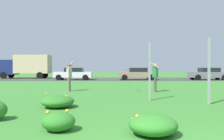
# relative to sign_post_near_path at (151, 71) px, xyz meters

# --- Properties ---
(ground_plane) EXTENTS (120.00, 120.00, 0.00)m
(ground_plane) POSITION_rel_sign_post_near_path_xyz_m (-0.51, 6.09, -1.28)
(ground_plane) COLOR #387A2D
(highway_strip) EXTENTS (120.00, 8.81, 0.01)m
(highway_strip) POSITION_rel_sign_post_near_path_xyz_m (-0.51, 18.97, -1.27)
(highway_strip) COLOR #38383A
(highway_strip) RESTS_ON ground
(highway_center_stripe) EXTENTS (120.00, 0.16, 0.00)m
(highway_center_stripe) POSITION_rel_sign_post_near_path_xyz_m (-0.51, 18.97, -1.27)
(highway_center_stripe) COLOR yellow
(highway_center_stripe) RESTS_ON ground
(daylily_clump_front_right) EXTENTS (1.04, 1.03, 0.43)m
(daylily_clump_front_right) POSITION_rel_sign_post_near_path_xyz_m (-0.78, -5.05, -1.06)
(daylily_clump_front_right) COLOR #2D7526
(daylily_clump_front_right) RESTS_ON ground
(daylily_clump_front_center) EXTENTS (1.16, 1.20, 0.49)m
(daylily_clump_front_center) POSITION_rel_sign_post_near_path_xyz_m (-3.58, -1.77, -1.06)
(daylily_clump_front_center) COLOR #2D7526
(daylily_clump_front_center) RESTS_ON ground
(daylily_clump_near_camera) EXTENTS (0.75, 0.73, 0.47)m
(daylily_clump_near_camera) POSITION_rel_sign_post_near_path_xyz_m (-2.84, -4.74, -1.07)
(daylily_clump_near_camera) COLOR #2D7526
(daylily_clump_near_camera) RESTS_ON ground
(sign_post_near_path) EXTENTS (0.07, 0.10, 2.55)m
(sign_post_near_path) POSITION_rel_sign_post_near_path_xyz_m (0.00, 0.00, 0.00)
(sign_post_near_path) COLOR #93969B
(sign_post_near_path) RESTS_ON ground
(sign_post_by_roadside) EXTENTS (0.07, 0.10, 2.59)m
(sign_post_by_roadside) POSITION_rel_sign_post_near_path_xyz_m (2.14, -1.06, 0.02)
(sign_post_by_roadside) COLOR #93969B
(sign_post_by_roadside) RESTS_ON ground
(person_thrower_red_cap_gray_shirt) EXTENTS (0.43, 0.50, 1.86)m
(person_thrower_red_cap_gray_shirt) POSITION_rel_sign_post_near_path_xyz_m (-4.26, 3.89, -0.28)
(person_thrower_red_cap_gray_shirt) COLOR #B2B2B7
(person_thrower_red_cap_gray_shirt) RESTS_ON ground
(person_catcher_green_shirt) EXTENTS (0.55, 0.50, 1.79)m
(person_catcher_green_shirt) POSITION_rel_sign_post_near_path_xyz_m (0.92, 3.48, -0.27)
(person_catcher_green_shirt) COLOR #287038
(person_catcher_green_shirt) RESTS_ON ground
(frisbee_red) EXTENTS (0.25, 0.25, 0.08)m
(frisbee_red) POSITION_rel_sign_post_near_path_xyz_m (-0.70, 3.57, 0.03)
(frisbee_red) COLOR red
(car_gray_leftmost) EXTENTS (4.50, 2.00, 1.45)m
(car_gray_leftmost) POSITION_rel_sign_post_near_path_xyz_m (9.93, 16.99, -0.54)
(car_gray_leftmost) COLOR slate
(car_gray_leftmost) RESTS_ON ground
(car_tan_center_left) EXTENTS (4.50, 2.00, 1.45)m
(car_tan_center_left) POSITION_rel_sign_post_near_path_xyz_m (1.40, 16.99, -0.54)
(car_tan_center_left) COLOR #937F60
(car_tan_center_left) RESTS_ON ground
(car_white_center_right) EXTENTS (4.50, 2.00, 1.45)m
(car_white_center_right) POSITION_rel_sign_post_near_path_xyz_m (-6.27, 16.99, -0.54)
(car_white_center_right) COLOR silver
(car_white_center_right) RESTS_ON ground
(box_truck_navy) EXTENTS (6.70, 2.46, 3.20)m
(box_truck_navy) POSITION_rel_sign_post_near_path_xyz_m (-13.44, 20.95, 0.53)
(box_truck_navy) COLOR navy
(box_truck_navy) RESTS_ON ground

